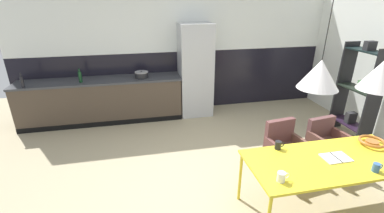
{
  "coord_description": "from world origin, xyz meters",
  "views": [
    {
      "loc": [
        -0.93,
        -2.83,
        2.45
      ],
      "look_at": [
        -0.19,
        0.67,
        0.95
      ],
      "focal_mm": 24.99,
      "sensor_mm": 36.0,
      "label": 1
    }
  ],
  "objects_px": {
    "armchair_facing_counter": "(284,142)",
    "fruit_bowl": "(372,142)",
    "mug_wide_latte": "(278,145)",
    "cooking_pot": "(142,75)",
    "mug_dark_espresso": "(282,177)",
    "pendant_lamp_over_table_near": "(319,74)",
    "mug_white_ceramic": "(376,167)",
    "refrigerator_column": "(195,70)",
    "bottle_spice_small": "(80,77)",
    "open_book": "(336,158)",
    "pendant_lamp_over_table_far": "(380,75)",
    "armchair_corner_seat": "(326,137)",
    "bottle_oil_tall": "(22,82)",
    "dining_table": "(330,163)",
    "open_shelf_unit": "(358,91)"
  },
  "relations": [
    {
      "from": "armchair_facing_counter",
      "to": "fruit_bowl",
      "type": "xyz_separation_m",
      "value": [
        0.82,
        -0.62,
        0.26
      ]
    },
    {
      "from": "mug_wide_latte",
      "to": "cooking_pot",
      "type": "xyz_separation_m",
      "value": [
        -1.52,
        2.82,
        0.18
      ]
    },
    {
      "from": "mug_dark_espresso",
      "to": "cooking_pot",
      "type": "relative_size",
      "value": 0.48
    },
    {
      "from": "fruit_bowl",
      "to": "armchair_facing_counter",
      "type": "bearing_deg",
      "value": 142.81
    },
    {
      "from": "pendant_lamp_over_table_near",
      "to": "armchair_facing_counter",
      "type": "bearing_deg",
      "value": 71.22
    },
    {
      "from": "mug_wide_latte",
      "to": "mug_white_ceramic",
      "type": "bearing_deg",
      "value": -38.39
    },
    {
      "from": "refrigerator_column",
      "to": "bottle_spice_small",
      "type": "xyz_separation_m",
      "value": [
        -2.29,
        -0.11,
        0.03
      ]
    },
    {
      "from": "refrigerator_column",
      "to": "mug_dark_espresso",
      "type": "distance_m",
      "value": 3.45
    },
    {
      "from": "bottle_spice_small",
      "to": "mug_white_ceramic",
      "type": "bearing_deg",
      "value": -44.26
    },
    {
      "from": "open_book",
      "to": "mug_dark_espresso",
      "type": "relative_size",
      "value": 2.37
    },
    {
      "from": "mug_white_ceramic",
      "to": "pendant_lamp_over_table_far",
      "type": "bearing_deg",
      "value": 78.67
    },
    {
      "from": "armchair_corner_seat",
      "to": "fruit_bowl",
      "type": "xyz_separation_m",
      "value": [
        0.13,
        -0.62,
        0.26
      ]
    },
    {
      "from": "armchair_corner_seat",
      "to": "bottle_oil_tall",
      "type": "height_order",
      "value": "bottle_oil_tall"
    },
    {
      "from": "dining_table",
      "to": "fruit_bowl",
      "type": "relative_size",
      "value": 6.07
    },
    {
      "from": "armchair_facing_counter",
      "to": "mug_wide_latte",
      "type": "height_order",
      "value": "mug_wide_latte"
    },
    {
      "from": "open_book",
      "to": "bottle_oil_tall",
      "type": "relative_size",
      "value": 1.14
    },
    {
      "from": "armchair_facing_counter",
      "to": "open_book",
      "type": "height_order",
      "value": "armchair_facing_counter"
    },
    {
      "from": "armchair_corner_seat",
      "to": "armchair_facing_counter",
      "type": "bearing_deg",
      "value": -8.24
    },
    {
      "from": "bottle_oil_tall",
      "to": "mug_white_ceramic",
      "type": "bearing_deg",
      "value": -36.3
    },
    {
      "from": "armchair_corner_seat",
      "to": "fruit_bowl",
      "type": "height_order",
      "value": "fruit_bowl"
    },
    {
      "from": "open_book",
      "to": "mug_wide_latte",
      "type": "relative_size",
      "value": 2.53
    },
    {
      "from": "fruit_bowl",
      "to": "mug_dark_espresso",
      "type": "relative_size",
      "value": 2.41
    },
    {
      "from": "mug_dark_espresso",
      "to": "fruit_bowl",
      "type": "bearing_deg",
      "value": 15.93
    },
    {
      "from": "pendant_lamp_over_table_near",
      "to": "cooking_pot",
      "type": "bearing_deg",
      "value": 116.73
    },
    {
      "from": "open_book",
      "to": "dining_table",
      "type": "bearing_deg",
      "value": -170.23
    },
    {
      "from": "bottle_oil_tall",
      "to": "open_shelf_unit",
      "type": "bearing_deg",
      "value": -13.57
    },
    {
      "from": "armchair_corner_seat",
      "to": "cooking_pot",
      "type": "bearing_deg",
      "value": -50.61
    },
    {
      "from": "open_shelf_unit",
      "to": "mug_wide_latte",
      "type": "bearing_deg",
      "value": -60.66
    },
    {
      "from": "dining_table",
      "to": "open_book",
      "type": "distance_m",
      "value": 0.09
    },
    {
      "from": "open_book",
      "to": "armchair_corner_seat",
      "type": "bearing_deg",
      "value": 57.19
    },
    {
      "from": "cooking_pot",
      "to": "bottle_oil_tall",
      "type": "xyz_separation_m",
      "value": [
        -2.13,
        -0.18,
        0.05
      ]
    },
    {
      "from": "refrigerator_column",
      "to": "mug_wide_latte",
      "type": "xyz_separation_m",
      "value": [
        0.39,
        -2.87,
        -0.2
      ]
    },
    {
      "from": "dining_table",
      "to": "mug_white_ceramic",
      "type": "xyz_separation_m",
      "value": [
        0.32,
        -0.29,
        0.09
      ]
    },
    {
      "from": "mug_white_ceramic",
      "to": "pendant_lamp_over_table_far",
      "type": "xyz_separation_m",
      "value": [
        0.06,
        0.31,
        0.91
      ]
    },
    {
      "from": "refrigerator_column",
      "to": "open_book",
      "type": "bearing_deg",
      "value": -73.56
    },
    {
      "from": "open_book",
      "to": "mug_dark_espresso",
      "type": "height_order",
      "value": "mug_dark_espresso"
    },
    {
      "from": "cooking_pot",
      "to": "bottle_spice_small",
      "type": "bearing_deg",
      "value": -176.83
    },
    {
      "from": "cooking_pot",
      "to": "bottle_spice_small",
      "type": "xyz_separation_m",
      "value": [
        -1.16,
        -0.06,
        0.05
      ]
    },
    {
      "from": "armchair_facing_counter",
      "to": "dining_table",
      "type": "bearing_deg",
      "value": 88.62
    },
    {
      "from": "mug_wide_latte",
      "to": "pendant_lamp_over_table_far",
      "type": "distance_m",
      "value": 1.28
    },
    {
      "from": "armchair_facing_counter",
      "to": "mug_white_ceramic",
      "type": "xyz_separation_m",
      "value": [
        0.41,
        -1.1,
        0.27
      ]
    },
    {
      "from": "dining_table",
      "to": "open_shelf_unit",
      "type": "bearing_deg",
      "value": 42.37
    },
    {
      "from": "open_shelf_unit",
      "to": "fruit_bowl",
      "type": "bearing_deg",
      "value": -35.67
    },
    {
      "from": "cooking_pot",
      "to": "open_shelf_unit",
      "type": "height_order",
      "value": "open_shelf_unit"
    },
    {
      "from": "mug_wide_latte",
      "to": "open_shelf_unit",
      "type": "height_order",
      "value": "open_shelf_unit"
    },
    {
      "from": "refrigerator_column",
      "to": "open_shelf_unit",
      "type": "xyz_separation_m",
      "value": [
        2.58,
        -1.64,
        -0.09
      ]
    },
    {
      "from": "mug_dark_espresso",
      "to": "cooking_pot",
      "type": "height_order",
      "value": "cooking_pot"
    },
    {
      "from": "mug_dark_espresso",
      "to": "bottle_oil_tall",
      "type": "distance_m",
      "value": 4.66
    },
    {
      "from": "cooking_pot",
      "to": "pendant_lamp_over_table_near",
      "type": "relative_size",
      "value": 0.28
    },
    {
      "from": "armchair_facing_counter",
      "to": "open_book",
      "type": "relative_size",
      "value": 2.6
    }
  ]
}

